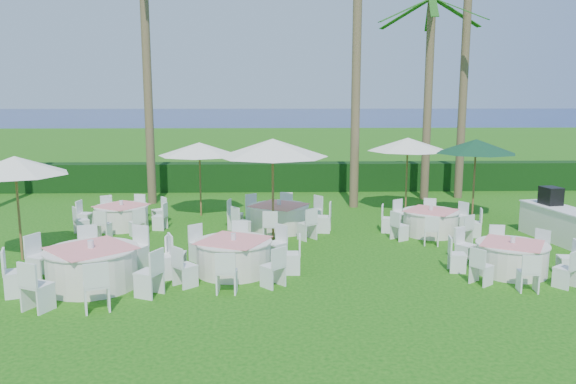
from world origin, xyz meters
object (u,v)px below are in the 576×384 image
at_px(umbrella_b, 273,148).
at_px(umbrella_c, 199,149).
at_px(banquet_table_d, 122,216).
at_px(banquet_table_f, 431,222).
at_px(umbrella_a, 15,165).
at_px(banquet_table_c, 512,257).
at_px(umbrella_green, 476,146).
at_px(banquet_table_a, 92,266).
at_px(banquet_table_e, 279,217).
at_px(banquet_table_b, 234,256).
at_px(umbrella_d, 408,144).

height_order(umbrella_b, umbrella_c, umbrella_b).
xyz_separation_m(banquet_table_d, umbrella_c, (2.21, 1.79, 1.91)).
xyz_separation_m(banquet_table_d, banquet_table_f, (9.32, -1.07, 0.00)).
bearing_deg(banquet_table_f, umbrella_a, -168.09).
distance_m(banquet_table_c, umbrella_green, 6.17).
bearing_deg(banquet_table_c, umbrella_c, 140.28).
height_order(umbrella_b, umbrella_green, umbrella_b).
relative_size(banquet_table_c, umbrella_a, 1.09).
bearing_deg(umbrella_c, banquet_table_d, -141.00).
bearing_deg(banquet_table_c, banquet_table_a, -176.17).
bearing_deg(banquet_table_e, banquet_table_f, -7.77).
bearing_deg(banquet_table_f, banquet_table_c, -77.47).
bearing_deg(umbrella_a, umbrella_green, 18.39).
bearing_deg(banquet_table_b, banquet_table_d, 129.38).
height_order(banquet_table_a, umbrella_green, umbrella_green).
bearing_deg(banquet_table_b, umbrella_d, 50.47).
height_order(banquet_table_b, umbrella_b, umbrella_b).
xyz_separation_m(banquet_table_a, banquet_table_c, (9.37, 0.63, -0.07)).
xyz_separation_m(umbrella_a, umbrella_green, (12.89, 4.29, 0.05)).
relative_size(umbrella_a, umbrella_c, 0.95).
bearing_deg(banquet_table_b, umbrella_a, 167.49).
xyz_separation_m(banquet_table_c, umbrella_b, (-5.48, 3.24, 2.25)).
bearing_deg(banquet_table_d, umbrella_d, 13.61).
relative_size(banquet_table_a, umbrella_green, 1.26).
bearing_deg(banquet_table_e, umbrella_green, 12.07).
xyz_separation_m(umbrella_a, umbrella_b, (6.27, 1.82, 0.25)).
relative_size(banquet_table_b, banquet_table_e, 0.98).
xyz_separation_m(umbrella_b, umbrella_c, (-2.45, 3.34, -0.34)).
bearing_deg(banquet_table_f, banquet_table_a, -153.01).
bearing_deg(umbrella_b, banquet_table_c, -30.63).
distance_m(banquet_table_f, umbrella_c, 7.89).
xyz_separation_m(banquet_table_f, umbrella_d, (0.06, 3.34, 2.00)).
height_order(umbrella_a, umbrella_green, umbrella_green).
bearing_deg(banquet_table_a, banquet_table_e, 50.57).
bearing_deg(banquet_table_b, banquet_table_f, 32.05).
xyz_separation_m(banquet_table_a, banquet_table_e, (4.08, 4.96, -0.03)).
bearing_deg(banquet_table_f, umbrella_c, 158.04).
relative_size(banquet_table_d, umbrella_d, 1.01).
bearing_deg(umbrella_b, umbrella_d, 39.03).
xyz_separation_m(banquet_table_b, umbrella_a, (-5.35, 1.19, 1.97)).
xyz_separation_m(banquet_table_f, umbrella_green, (1.97, 1.98, 2.05)).
bearing_deg(umbrella_a, banquet_table_f, 11.91).
xyz_separation_m(umbrella_b, umbrella_d, (4.72, 3.82, -0.24)).
relative_size(banquet_table_b, banquet_table_d, 1.08).
bearing_deg(umbrella_c, banquet_table_c, -39.72).
distance_m(banquet_table_e, umbrella_b, 2.47).
distance_m(banquet_table_f, umbrella_a, 11.34).
distance_m(banquet_table_e, umbrella_a, 7.35).
bearing_deg(umbrella_green, banquet_table_b, -144.02).
relative_size(banquet_table_a, umbrella_c, 1.22).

